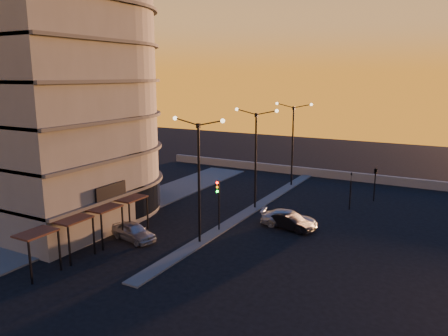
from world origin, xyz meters
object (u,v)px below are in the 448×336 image
(traffic_light_main, at_px, (218,197))
(car_hatchback, at_px, (133,231))
(streetlamp_mid, at_px, (256,151))
(car_wagon, at_px, (289,218))
(car_sedan, at_px, (290,222))

(traffic_light_main, xyz_separation_m, car_hatchback, (-4.78, -4.81, -2.20))
(streetlamp_mid, distance_m, traffic_light_main, 7.62)
(streetlamp_mid, xyz_separation_m, car_hatchback, (-4.78, -11.94, -4.90))
(car_hatchback, xyz_separation_m, car_wagon, (9.39, 8.70, -0.01))
(car_sedan, xyz_separation_m, car_wagon, (-0.39, 0.66, 0.03))
(car_hatchback, bearing_deg, car_wagon, -33.86)
(car_sedan, bearing_deg, car_wagon, 43.64)
(streetlamp_mid, height_order, car_hatchback, streetlamp_mid)
(car_wagon, bearing_deg, car_sedan, -159.97)
(streetlamp_mid, relative_size, car_wagon, 2.03)
(car_wagon, bearing_deg, car_hatchback, 122.06)
(car_hatchback, relative_size, car_sedan, 1.03)
(car_sedan, bearing_deg, car_hatchback, 142.28)
(car_hatchback, distance_m, car_sedan, 12.67)
(streetlamp_mid, height_order, traffic_light_main, streetlamp_mid)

